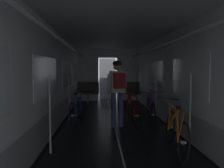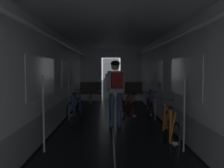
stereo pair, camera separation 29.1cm
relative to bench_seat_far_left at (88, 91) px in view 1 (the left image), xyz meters
The scene contains 8 objects.
train_car_shell 4.70m from the bench_seat_far_left, 78.60° to the right, with size 3.14×12.34×2.57m.
bench_seat_far_left is the anchor object (origin of this frame).
bench_seat_far_right 1.80m from the bench_seat_far_left, ahead, with size 0.98×0.51×0.95m.
bicycle_purple 4.23m from the bench_seat_far_left, 62.47° to the right, with size 0.44×1.69×0.95m.
bicycle_blue 3.76m from the bench_seat_far_left, 91.62° to the right, with size 0.48×1.69×0.95m.
bicycle_orange 6.32m from the bench_seat_far_left, 72.55° to the right, with size 0.44×1.69×0.95m.
person_cyclist_aisle 4.30m from the bench_seat_far_left, 76.78° to the right, with size 0.56×0.45×1.73m.
bicycle_red_in_aisle 4.11m from the bench_seat_far_left, 71.32° to the right, with size 0.58×1.65×0.94m.
Camera 1 is at (-0.38, -2.02, 1.50)m, focal length 37.12 mm.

